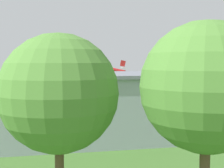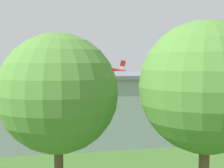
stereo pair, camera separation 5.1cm
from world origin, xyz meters
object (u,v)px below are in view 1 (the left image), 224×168
(hangar, at_px, (122,103))
(tree_near_perimeter_road, at_px, (59,94))
(tree_by_windsock, at_px, (206,87))
(person_watching_takeoff, at_px, (161,106))
(person_crossing_taxiway, at_px, (206,109))
(car_blue, at_px, (190,107))
(windsock, at_px, (32,75))
(person_near_hangar_door, at_px, (44,109))
(biplane, at_px, (112,70))
(person_beside_truck, at_px, (167,107))

(hangar, height_order, tree_near_perimeter_road, tree_near_perimeter_road)
(tree_by_windsock, bearing_deg, person_watching_takeoff, -107.83)
(person_watching_takeoff, height_order, tree_near_perimeter_road, tree_near_perimeter_road)
(hangar, height_order, person_crossing_taxiway, hangar)
(hangar, distance_m, car_blue, 21.64)
(person_watching_takeoff, height_order, windsock, windsock)
(tree_by_windsock, bearing_deg, tree_near_perimeter_road, -18.72)
(person_near_hangar_door, bearing_deg, biplane, -132.75)
(person_watching_takeoff, relative_size, windsock, 0.26)
(biplane, height_order, tree_near_perimeter_road, tree_near_perimeter_road)
(hangar, height_order, person_beside_truck, hangar)
(person_crossing_taxiway, xyz_separation_m, tree_by_windsock, (19.02, 35.15, 6.58))
(hangar, distance_m, person_beside_truck, 19.35)
(person_beside_truck, bearing_deg, person_near_hangar_door, -5.68)
(person_near_hangar_door, height_order, tree_near_perimeter_road, tree_near_perimeter_road)
(biplane, height_order, car_blue, biplane)
(car_blue, relative_size, windsock, 0.65)
(hangar, relative_size, tree_near_perimeter_road, 3.50)
(person_beside_truck, height_order, tree_by_windsock, tree_by_windsock)
(car_blue, relative_size, tree_by_windsock, 0.38)
(hangar, xyz_separation_m, person_watching_takeoff, (-11.15, -16.01, -2.87))
(person_beside_truck, xyz_separation_m, tree_by_windsock, (13.45, 38.81, 6.58))
(person_watching_takeoff, relative_size, tree_near_perimeter_road, 0.16)
(car_blue, distance_m, person_watching_takeoff, 5.04)
(biplane, relative_size, person_beside_truck, 5.06)
(person_near_hangar_door, relative_size, tree_by_windsock, 0.15)
(tree_near_perimeter_road, bearing_deg, biplane, -105.11)
(biplane, relative_size, car_blue, 1.98)
(person_beside_truck, bearing_deg, windsock, -49.82)
(biplane, distance_m, tree_by_windsock, 57.91)
(car_blue, bearing_deg, hangar, 42.10)
(biplane, height_order, person_beside_truck, biplane)
(hangar, bearing_deg, tree_by_windsock, 86.06)
(car_blue, distance_m, tree_near_perimeter_road, 43.87)
(person_crossing_taxiway, bearing_deg, hangar, 33.27)
(biplane, height_order, windsock, biplane)
(hangar, bearing_deg, biplane, -100.11)
(tree_near_perimeter_road, bearing_deg, tree_by_windsock, 161.28)
(biplane, height_order, person_watching_takeoff, biplane)
(person_crossing_taxiway, xyz_separation_m, person_beside_truck, (5.57, -3.66, -0.00))
(person_near_hangar_door, bearing_deg, person_watching_takeoff, 176.78)
(car_blue, relative_size, person_beside_truck, 2.55)
(hangar, bearing_deg, person_beside_truck, -128.11)
(hangar, height_order, windsock, hangar)
(car_blue, height_order, person_beside_truck, car_blue)
(person_watching_takeoff, height_order, person_near_hangar_door, person_watching_takeoff)
(person_crossing_taxiway, relative_size, windsock, 0.26)
(person_watching_takeoff, xyz_separation_m, person_beside_truck, (-0.66, 0.95, -0.00))
(car_blue, bearing_deg, windsock, -45.92)
(car_blue, bearing_deg, tree_near_perimeter_road, 55.25)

